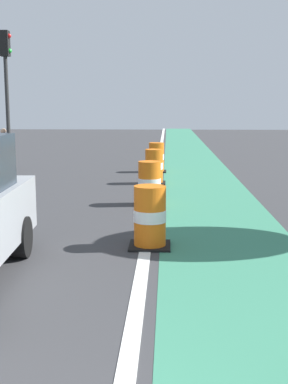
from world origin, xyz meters
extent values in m
cube|color=#387F60|center=(2.40, 12.00, 0.00)|extent=(2.50, 80.00, 0.01)
cube|color=silver|center=(0.90, 12.00, 0.01)|extent=(0.20, 80.00, 0.01)
cylinder|color=black|center=(-1.13, 6.05, 0.34)|extent=(0.31, 0.69, 0.68)
cylinder|color=orange|center=(0.97, 6.77, 0.25)|extent=(0.56, 0.56, 0.42)
cylinder|color=white|center=(0.97, 6.77, 0.57)|extent=(0.57, 0.57, 0.21)
cylinder|color=orange|center=(0.97, 6.77, 0.88)|extent=(0.56, 0.56, 0.42)
cube|color=black|center=(0.97, 6.77, 0.02)|extent=(0.73, 0.73, 0.04)
cylinder|color=orange|center=(0.83, 10.67, 0.25)|extent=(0.56, 0.56, 0.42)
cylinder|color=white|center=(0.83, 10.67, 0.57)|extent=(0.57, 0.57, 0.21)
cylinder|color=orange|center=(0.83, 10.67, 0.88)|extent=(0.56, 0.56, 0.42)
cube|color=black|center=(0.83, 10.67, 0.02)|extent=(0.73, 0.73, 0.04)
cylinder|color=orange|center=(0.85, 14.17, 0.25)|extent=(0.56, 0.56, 0.42)
cylinder|color=white|center=(0.85, 14.17, 0.57)|extent=(0.57, 0.57, 0.21)
cylinder|color=orange|center=(0.85, 14.17, 0.88)|extent=(0.56, 0.56, 0.42)
cube|color=black|center=(0.85, 14.17, 0.02)|extent=(0.73, 0.73, 0.04)
cylinder|color=orange|center=(0.87, 16.99, 0.25)|extent=(0.56, 0.56, 0.42)
cylinder|color=white|center=(0.87, 16.99, 0.57)|extent=(0.57, 0.57, 0.21)
cylinder|color=orange|center=(0.87, 16.99, 0.88)|extent=(0.56, 0.56, 0.42)
cube|color=black|center=(0.87, 16.99, 0.02)|extent=(0.73, 0.73, 0.04)
cylinder|color=#2D2D2D|center=(-4.60, 16.78, 2.10)|extent=(0.14, 0.14, 4.20)
cube|color=black|center=(-4.60, 16.78, 4.65)|extent=(0.32, 0.32, 0.90)
sphere|color=red|center=(-4.43, 16.78, 4.91)|extent=(0.16, 0.16, 0.16)
sphere|color=green|center=(-4.43, 16.78, 4.39)|extent=(0.16, 0.16, 0.16)
cylinder|color=#33333D|center=(-4.82, 16.87, 0.43)|extent=(0.20, 0.20, 0.86)
cube|color=#2D4CA5|center=(-4.82, 16.87, 1.13)|extent=(0.34, 0.20, 0.54)
sphere|color=tan|center=(-4.82, 16.87, 1.51)|extent=(0.20, 0.20, 0.20)
camera|label=1|loc=(1.27, -1.96, 2.48)|focal=47.86mm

